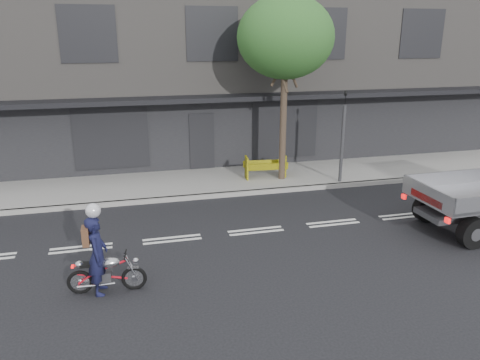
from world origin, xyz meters
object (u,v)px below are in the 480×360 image
object	(u,v)px
street_tree	(286,38)
rider	(98,255)
construction_barrier	(267,168)
traffic_light_pole	(342,142)
motorcycle	(107,273)

from	to	relation	value
street_tree	rider	xyz separation A→B (m)	(-6.41, -6.57, -4.39)
rider	construction_barrier	distance (m)	8.85
street_tree	construction_barrier	bearing A→B (deg)	172.56
street_tree	construction_barrier	distance (m)	4.71
traffic_light_pole	motorcycle	bearing A→B (deg)	-145.30
motorcycle	construction_barrier	distance (m)	8.75
traffic_light_pole	rider	size ratio (longest dim) A/B	1.97
traffic_light_pole	rider	world-z (taller)	traffic_light_pole
rider	street_tree	bearing A→B (deg)	-39.11
motorcycle	rider	distance (m)	0.46
traffic_light_pole	construction_barrier	bearing A→B (deg)	160.15
street_tree	traffic_light_pole	bearing A→B (deg)	-23.03
traffic_light_pole	motorcycle	world-z (taller)	traffic_light_pole
street_tree	rider	distance (m)	10.17
motorcycle	rider	size ratio (longest dim) A/B	0.97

